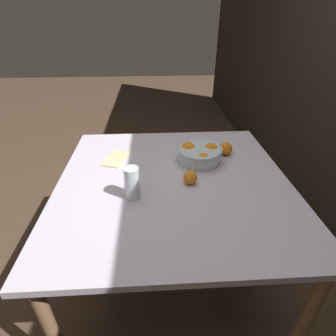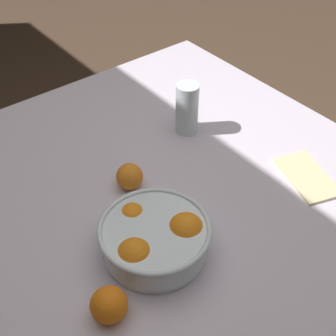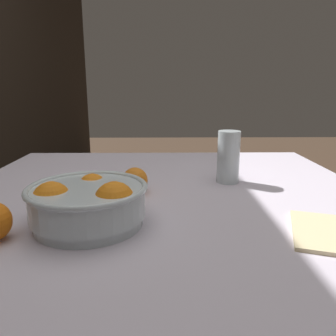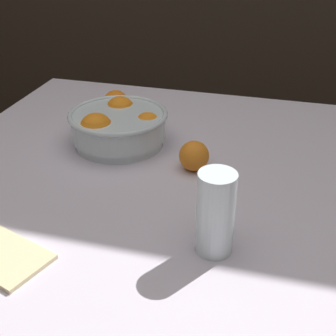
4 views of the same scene
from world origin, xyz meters
TOP-DOWN VIEW (x-y plane):
  - dining_table at (0.00, 0.00)m, footprint 1.15×1.14m
  - fruit_bowl at (-0.18, 0.15)m, footprint 0.25×0.25m
  - juice_glass at (0.13, -0.19)m, footprint 0.07×0.07m
  - orange_loose_near_bowl at (0.04, 0.08)m, footprint 0.07×0.07m
  - napkin at (-0.23, -0.31)m, footprint 0.21×0.16m

SIDE VIEW (x-z plane):
  - dining_table at x=0.00m, z-range 0.31..1.08m
  - napkin at x=-0.23m, z-range 0.77..0.78m
  - orange_loose_near_bowl at x=0.04m, z-range 0.77..0.84m
  - fruit_bowl at x=-0.18m, z-range 0.77..0.87m
  - juice_glass at x=0.13m, z-range 0.76..0.92m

